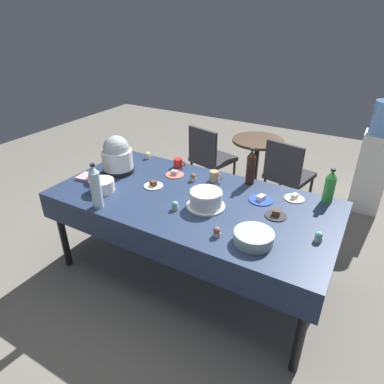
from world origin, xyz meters
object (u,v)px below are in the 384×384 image
Objects in this scene: ceramic_snack_bowl at (102,186)px; soda_bottle_water at (96,187)px; soda_bottle_lime_soda at (330,187)px; coffee_mug_tan at (214,176)px; cupcake_vanilla at (148,155)px; soda_bottle_cola at (251,168)px; coffee_mug_red at (178,163)px; maroon_chair_right at (287,172)px; frosted_layer_cake at (206,199)px; slow_cooker at (117,156)px; water_cooler at (374,161)px; dessert_plate_white at (153,185)px; dessert_plate_coral at (175,174)px; cupcake_rose at (319,237)px; glass_salad_bowl at (254,237)px; round_cafe_table at (256,157)px; dessert_plate_cream at (294,198)px; potluck_table at (192,204)px; dessert_plate_charcoal at (276,215)px; dessert_plate_cobalt at (261,199)px; cupcake_mint at (175,206)px; maroon_chair_left at (209,155)px.

ceramic_snack_bowl is 0.27m from soda_bottle_water.
soda_bottle_lime_soda is 0.91m from coffee_mug_tan.
cupcake_vanilla is 1.07m from soda_bottle_cola.
maroon_chair_right is at bearing 50.92° from coffee_mug_red.
slow_cooker is (-0.97, 0.15, 0.09)m from frosted_layer_cake.
slow_cooker reaches higher than frosted_layer_cake.
maroon_chair_right is 0.69× the size of water_cooler.
soda_bottle_lime_soda is (1.30, 0.46, 0.11)m from dessert_plate_white.
dessert_plate_coral is 2.43× the size of cupcake_rose.
soda_bottle_water reaches higher than cupcake_vanilla.
maroon_chair_right reaches higher than ceramic_snack_bowl.
dessert_plate_coral is at bearing 148.68° from glass_salad_bowl.
slow_cooker is 1.74× the size of ceramic_snack_bowl.
cupcake_vanilla is (-1.39, 0.77, -0.01)m from glass_salad_bowl.
soda_bottle_water is 0.48× the size of round_cafe_table.
dessert_plate_cream is 1.65m from water_cooler.
dessert_plate_charcoal reaches higher than potluck_table.
dessert_plate_coral is 0.67m from soda_bottle_cola.
coffee_mug_tan is at bearing 11.03° from dessert_plate_coral.
soda_bottle_cola reaches higher than dessert_plate_cobalt.
glass_salad_bowl is 1.60× the size of dessert_plate_white.
slow_cooker is at bearing -157.56° from dessert_plate_coral.
water_cooler is at bearing 43.14° from slow_cooker.
glass_salad_bowl is at bearing -96.52° from dessert_plate_cream.
water_cooler reaches higher than dessert_plate_cobalt.
soda_bottle_cola is (-0.40, 0.08, 0.14)m from dessert_plate_cream.
maroon_chair_left reaches higher than cupcake_mint.
soda_bottle_water is (-1.01, -0.69, 0.15)m from dessert_plate_cobalt.
ceramic_snack_bowl is at bearing -143.50° from soda_bottle_cola.
slow_cooker reaches higher than dessert_plate_white.
maroon_chair_right reaches higher than coffee_mug_red.
ceramic_snack_bowl is 0.27× the size of round_cafe_table.
potluck_table is at bearing -5.73° from slow_cooker.
soda_bottle_water reaches higher than soda_bottle_cola.
coffee_mug_red is (-0.42, 0.10, -0.01)m from coffee_mug_tan.
coffee_mug_tan is (-0.28, -0.11, -0.10)m from soda_bottle_cola.
dessert_plate_cobalt is 0.48m from coffee_mug_tan.
glass_salad_bowl is at bearing -75.34° from dessert_plate_cobalt.
dessert_plate_cream is 1.28× the size of coffee_mug_red.
water_cooler is (0.56, 2.25, -0.20)m from glass_salad_bowl.
soda_bottle_lime_soda is 1.73m from soda_bottle_water.
soda_bottle_water is 2.92× the size of coffee_mug_tan.
ceramic_snack_bowl reaches higher than cupcake_mint.
potluck_table is 32.59× the size of cupcake_vanilla.
soda_bottle_water is at bearing -165.87° from cupcake_rose.
cupcake_mint is at bearing -59.80° from coffee_mug_red.
coffee_mug_red reaches higher than dessert_plate_cream.
dessert_plate_charcoal is (0.03, 0.37, -0.03)m from glass_salad_bowl.
ceramic_snack_bowl is at bearing -82.77° from cupcake_vanilla.
maroon_chair_left is at bearing 99.81° from coffee_mug_red.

